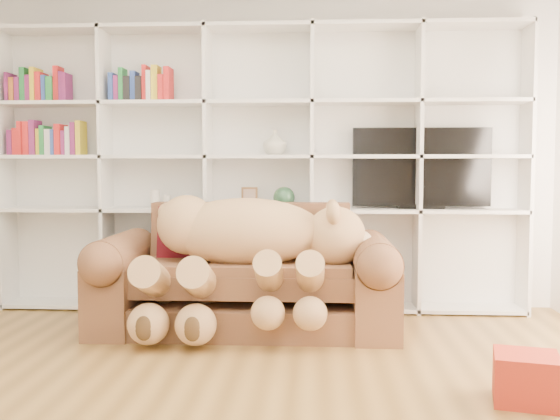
# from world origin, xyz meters

# --- Properties ---
(floor) EXTENTS (5.00, 5.00, 0.00)m
(floor) POSITION_xyz_m (0.00, 0.00, 0.00)
(floor) COLOR brown
(floor) RESTS_ON ground
(wall_back) EXTENTS (5.00, 0.02, 2.70)m
(wall_back) POSITION_xyz_m (0.00, 2.50, 1.35)
(wall_back) COLOR white
(wall_back) RESTS_ON floor
(bookshelf) EXTENTS (4.43, 0.35, 2.40)m
(bookshelf) POSITION_xyz_m (-0.24, 2.36, 1.31)
(bookshelf) COLOR white
(bookshelf) RESTS_ON floor
(sofa) EXTENTS (2.21, 0.96, 0.93)m
(sofa) POSITION_xyz_m (-0.05, 1.67, 0.35)
(sofa) COLOR brown
(sofa) RESTS_ON floor
(teddy_bear) EXTENTS (1.68, 0.91, 0.97)m
(teddy_bear) POSITION_xyz_m (-0.03, 1.49, 0.65)
(teddy_bear) COLOR tan
(teddy_bear) RESTS_ON sofa
(throw_pillow) EXTENTS (0.43, 0.25, 0.45)m
(throw_pillow) POSITION_xyz_m (-0.53, 1.83, 0.69)
(throw_pillow) COLOR #510D0E
(throw_pillow) RESTS_ON sofa
(gift_box) EXTENTS (0.38, 0.36, 0.25)m
(gift_box) POSITION_xyz_m (1.56, 0.27, 0.13)
(gift_box) COLOR #AD2917
(gift_box) RESTS_ON floor
(tv) EXTENTS (1.15, 0.18, 0.68)m
(tv) POSITION_xyz_m (1.35, 2.35, 1.20)
(tv) COLOR black
(tv) RESTS_ON bookshelf
(picture_frame) EXTENTS (0.14, 0.03, 0.17)m
(picture_frame) POSITION_xyz_m (-0.09, 2.30, 0.96)
(picture_frame) COLOR brown
(picture_frame) RESTS_ON bookshelf
(green_vase) EXTENTS (0.18, 0.18, 0.18)m
(green_vase) POSITION_xyz_m (0.20, 2.30, 0.96)
(green_vase) COLOR #2D5739
(green_vase) RESTS_ON bookshelf
(figurine_tall) EXTENTS (0.10, 0.10, 0.16)m
(figurine_tall) POSITION_xyz_m (-0.90, 2.30, 0.94)
(figurine_tall) COLOR silver
(figurine_tall) RESTS_ON bookshelf
(figurine_short) EXTENTS (0.07, 0.07, 0.11)m
(figurine_short) POSITION_xyz_m (-0.79, 2.30, 0.92)
(figurine_short) COLOR silver
(figurine_short) RESTS_ON bookshelf
(snow_globe) EXTENTS (0.11, 0.11, 0.11)m
(snow_globe) POSITION_xyz_m (-0.62, 2.30, 0.93)
(snow_globe) COLOR silver
(snow_globe) RESTS_ON bookshelf
(shelf_vase) EXTENTS (0.21, 0.21, 0.21)m
(shelf_vase) POSITION_xyz_m (0.13, 2.30, 1.42)
(shelf_vase) COLOR beige
(shelf_vase) RESTS_ON bookshelf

